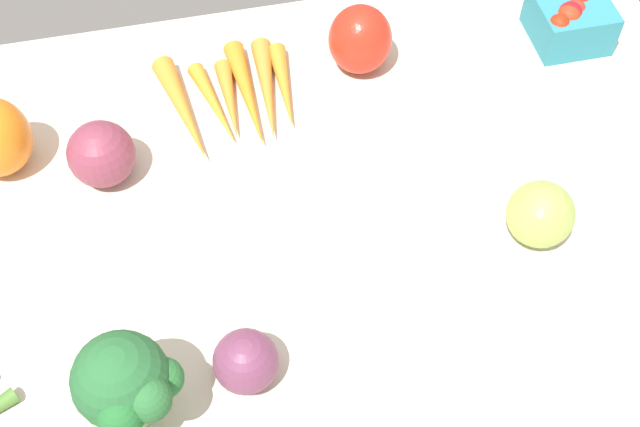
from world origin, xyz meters
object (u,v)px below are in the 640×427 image
(berry_basket, at_px, (571,17))
(red_onion_center, at_px, (246,362))
(heirloom_tomato_green, at_px, (540,214))
(bell_pepper_red, at_px, (360,40))
(carrot_bunch, at_px, (235,99))
(red_onion_near_basket, at_px, (101,154))
(broccoli_head, at_px, (126,385))

(berry_basket, relative_size, red_onion_center, 1.46)
(heirloom_tomato_green, bearing_deg, red_onion_center, -163.45)
(bell_pepper_red, bearing_deg, carrot_bunch, -168.02)
(carrot_bunch, bearing_deg, red_onion_near_basket, -154.81)
(heirloom_tomato_green, height_order, carrot_bunch, heirloom_tomato_green)
(red_onion_near_basket, relative_size, red_onion_center, 1.20)
(carrot_bunch, relative_size, red_onion_near_basket, 2.38)
(berry_basket, distance_m, heirloom_tomato_green, 0.34)
(red_onion_center, bearing_deg, berry_basket, 38.43)
(carrot_bunch, relative_size, broccoli_head, 1.46)
(red_onion_center, bearing_deg, broccoli_head, -167.93)
(red_onion_near_basket, bearing_deg, carrot_bunch, 25.19)
(broccoli_head, distance_m, red_onion_center, 0.12)
(heirloom_tomato_green, distance_m, carrot_bunch, 0.40)
(broccoli_head, distance_m, red_onion_near_basket, 0.32)
(carrot_bunch, height_order, red_onion_center, red_onion_center)
(heirloom_tomato_green, bearing_deg, carrot_bunch, 137.99)
(red_onion_near_basket, bearing_deg, broccoli_head, -88.37)
(red_onion_near_basket, bearing_deg, berry_basket, 9.81)
(bell_pepper_red, height_order, red_onion_center, bell_pepper_red)
(carrot_bunch, xyz_separation_m, red_onion_near_basket, (-0.17, -0.08, 0.03))
(carrot_bunch, bearing_deg, red_onion_center, -97.35)
(red_onion_near_basket, bearing_deg, heirloom_tomato_green, -22.21)
(carrot_bunch, height_order, bell_pepper_red, bell_pepper_red)
(heirloom_tomato_green, xyz_separation_m, red_onion_center, (-0.34, -0.10, -0.00))
(carrot_bunch, bearing_deg, heirloom_tomato_green, -42.01)
(berry_basket, height_order, heirloom_tomato_green, heirloom_tomato_green)
(heirloom_tomato_green, distance_m, bell_pepper_red, 0.33)
(red_onion_center, bearing_deg, red_onion_near_basket, 112.15)
(bell_pepper_red, bearing_deg, red_onion_center, -118.14)
(berry_basket, height_order, bell_pepper_red, bell_pepper_red)
(carrot_bunch, xyz_separation_m, broccoli_head, (-0.16, -0.39, 0.07))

